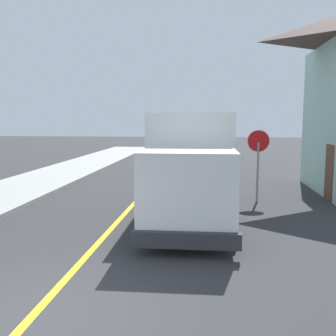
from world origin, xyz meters
name	(u,v)px	position (x,y,z in m)	size (l,w,h in m)	color
ground_plane	(30,319)	(0.00, 0.00, 0.00)	(120.00, 120.00, 0.00)	#303033
centre_line_yellow	(143,193)	(0.00, 10.00, 0.00)	(0.16, 56.00, 0.01)	gold
box_truck	(192,160)	(2.14, 6.63, 1.77)	(2.53, 7.22, 3.20)	silver
parked_car_near	(189,165)	(1.72, 13.34, 0.79)	(1.89, 4.44, 1.67)	#B7B7BC
parked_car_mid	(206,153)	(2.45, 20.31, 0.79)	(1.82, 4.41, 1.67)	maroon
parked_car_far	(198,146)	(1.75, 26.52, 0.79)	(1.97, 4.47, 1.67)	silver
stop_sign	(258,152)	(4.44, 8.80, 1.86)	(0.80, 0.10, 2.65)	gray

